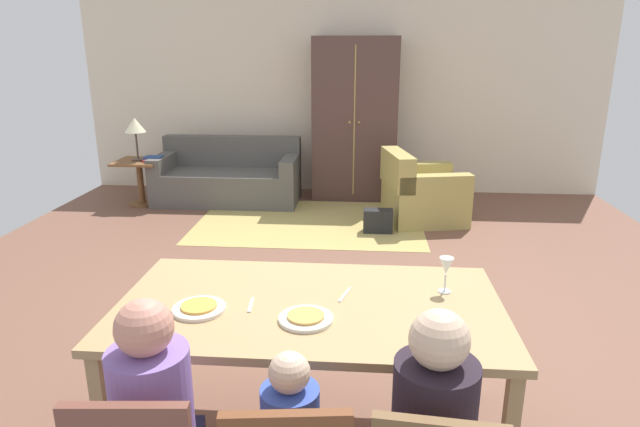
# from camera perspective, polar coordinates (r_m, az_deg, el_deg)

# --- Properties ---
(ground_plane) EXTENTS (7.12, 6.28, 0.02)m
(ground_plane) POSITION_cam_1_polar(r_m,az_deg,el_deg) (4.85, 0.44, -6.85)
(ground_plane) COLOR brown
(back_wall) EXTENTS (7.12, 0.10, 2.70)m
(back_wall) POSITION_cam_1_polar(r_m,az_deg,el_deg) (7.64, 2.22, 12.47)
(back_wall) COLOR beige
(back_wall) RESTS_ON ground_plane
(dining_table) EXTENTS (1.87, 1.02, 0.76)m
(dining_table) POSITION_cam_1_polar(r_m,az_deg,el_deg) (2.70, -1.09, -10.63)
(dining_table) COLOR tan
(dining_table) RESTS_ON ground_plane
(plate_near_man) EXTENTS (0.25, 0.25, 0.02)m
(plate_near_man) POSITION_cam_1_polar(r_m,az_deg,el_deg) (2.66, -12.61, -9.75)
(plate_near_man) COLOR white
(plate_near_man) RESTS_ON dining_table
(pizza_near_man) EXTENTS (0.17, 0.17, 0.01)m
(pizza_near_man) POSITION_cam_1_polar(r_m,az_deg,el_deg) (2.65, -12.63, -9.46)
(pizza_near_man) COLOR gold
(pizza_near_man) RESTS_ON plate_near_man
(plate_near_child) EXTENTS (0.25, 0.25, 0.02)m
(plate_near_child) POSITION_cam_1_polar(r_m,az_deg,el_deg) (2.51, -1.51, -11.02)
(plate_near_child) COLOR white
(plate_near_child) RESTS_ON dining_table
(pizza_near_child) EXTENTS (0.17, 0.17, 0.01)m
(pizza_near_child) POSITION_cam_1_polar(r_m,az_deg,el_deg) (2.50, -1.51, -10.72)
(pizza_near_child) COLOR gold
(pizza_near_child) RESTS_ON plate_near_child
(wine_glass) EXTENTS (0.07, 0.07, 0.19)m
(wine_glass) POSITION_cam_1_polar(r_m,az_deg,el_deg) (2.80, 13.13, -5.57)
(wine_glass) COLOR silver
(wine_glass) RESTS_ON dining_table
(fork) EXTENTS (0.03, 0.15, 0.01)m
(fork) POSITION_cam_1_polar(r_m,az_deg,el_deg) (2.67, -7.29, -9.52)
(fork) COLOR silver
(fork) RESTS_ON dining_table
(knife) EXTENTS (0.06, 0.17, 0.01)m
(knife) POSITION_cam_1_polar(r_m,az_deg,el_deg) (2.75, 2.63, -8.53)
(knife) COLOR silver
(knife) RESTS_ON dining_table
(area_rug) EXTENTS (2.60, 1.80, 0.01)m
(area_rug) POSITION_cam_1_polar(r_m,az_deg,el_deg) (6.34, -1.11, -0.88)
(area_rug) COLOR tan
(area_rug) RESTS_ON ground_plane
(couch) EXTENTS (1.85, 0.86, 0.82)m
(couch) POSITION_cam_1_polar(r_m,az_deg,el_deg) (7.28, -9.61, 3.66)
(couch) COLOR #54534E
(couch) RESTS_ON ground_plane
(armchair) EXTENTS (1.01, 1.00, 0.82)m
(armchair) POSITION_cam_1_polar(r_m,az_deg,el_deg) (6.44, 10.50, 2.04)
(armchair) COLOR tan
(armchair) RESTS_ON ground_plane
(armoire) EXTENTS (1.10, 0.59, 2.10)m
(armoire) POSITION_cam_1_polar(r_m,az_deg,el_deg) (7.28, 3.67, 9.85)
(armoire) COLOR #4E3530
(armoire) RESTS_ON ground_plane
(side_table) EXTENTS (0.56, 0.56, 0.58)m
(side_table) POSITION_cam_1_polar(r_m,az_deg,el_deg) (7.37, -18.43, 3.78)
(side_table) COLOR brown
(side_table) RESTS_ON ground_plane
(table_lamp) EXTENTS (0.26, 0.26, 0.54)m
(table_lamp) POSITION_cam_1_polar(r_m,az_deg,el_deg) (7.26, -18.89, 8.64)
(table_lamp) COLOR #483930
(table_lamp) RESTS_ON side_table
(book_lower) EXTENTS (0.22, 0.16, 0.03)m
(book_lower) POSITION_cam_1_polar(r_m,az_deg,el_deg) (7.19, -17.16, 5.37)
(book_lower) COLOR #9A2F34
(book_lower) RESTS_ON side_table
(book_upper) EXTENTS (0.22, 0.16, 0.03)m
(book_upper) POSITION_cam_1_polar(r_m,az_deg,el_deg) (7.25, -17.12, 5.68)
(book_upper) COLOR navy
(book_upper) RESTS_ON book_lower
(handbag) EXTENTS (0.32, 0.16, 0.26)m
(handbag) POSITION_cam_1_polar(r_m,az_deg,el_deg) (5.99, 6.12, -0.79)
(handbag) COLOR black
(handbag) RESTS_ON ground_plane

